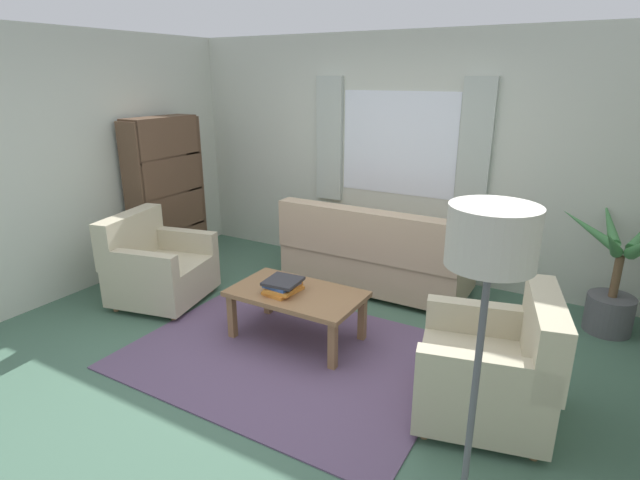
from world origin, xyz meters
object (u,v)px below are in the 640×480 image
Objects in this scene: book_stack_on_table at (283,286)px; potted_plant at (617,282)px; coffee_table at (297,298)px; bookshelf at (170,199)px; armchair_left at (157,267)px; armchair_right at (493,369)px; standing_lamp at (488,272)px; couch at (374,256)px.

potted_plant is (2.41, 1.56, -0.03)m from book_stack_on_table.
potted_plant reaches higher than coffee_table.
bookshelf is (-4.58, -0.68, 0.31)m from potted_plant.
book_stack_on_table is 2.36m from bookshelf.
armchair_right is at bearing -105.77° from armchair_left.
standing_lamp is (4.01, -2.14, 0.65)m from bookshelf.
armchair_left is at bearing -106.63° from armchair_right.
armchair_left is at bearing -158.64° from potted_plant.
bookshelf is 1.01× the size of standing_lamp.
standing_lamp reaches higher than armchair_left.
standing_lamp reaches higher than armchair_right.
book_stack_on_table is 0.19× the size of bookshelf.
armchair_right is 0.59× the size of standing_lamp.
bookshelf reaches higher than standing_lamp.
standing_lamp is at bearing -37.12° from coffee_table.
coffee_table is at bearing 70.06° from bookshelf.
bookshelf is at bearing 151.88° from standing_lamp.
book_stack_on_table is (-0.23, -1.35, 0.13)m from couch.
bookshelf is at bearing -171.57° from potted_plant.
armchair_left reaches higher than coffee_table.
armchair_left is 0.99× the size of armchair_right.
book_stack_on_table is 0.28× the size of potted_plant.
armchair_right is 1.76m from book_stack_on_table.
coffee_table is at bearing -147.05° from potted_plant.
standing_lamp reaches higher than couch.
armchair_left is 0.85× the size of potted_plant.
potted_plant reaches higher than armchair_left.
couch is at bearing 100.94° from bookshelf.
bookshelf reaches higher than book_stack_on_table.
standing_lamp reaches higher than coffee_table.
potted_plant reaches higher than book_stack_on_table.
bookshelf is at bearing 24.43° from armchair_left.
standing_lamp is at bearing 61.88° from bookshelf.
armchair_left is at bearing -178.66° from coffee_table.
armchair_left is at bearing 179.10° from book_stack_on_table.
potted_plant is 4.64m from bookshelf.
armchair_left is (-1.75, -1.32, -0.01)m from couch.
armchair_right is 1.54m from standing_lamp.
standing_lamp is (3.37, -1.28, 1.08)m from armchair_left.
potted_plant is 0.68× the size of bookshelf.
standing_lamp is (1.84, -1.26, 0.94)m from book_stack_on_table.
bookshelf is at bearing 160.06° from coffee_table.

